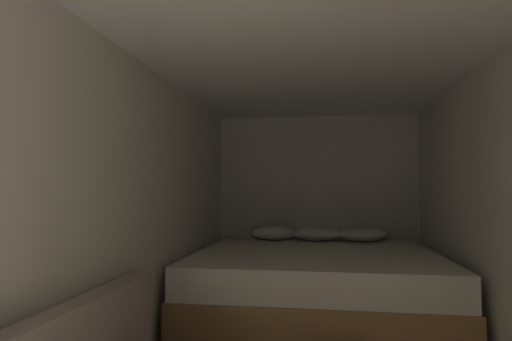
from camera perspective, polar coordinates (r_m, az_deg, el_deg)
name	(u,v)px	position (r m, az deg, el deg)	size (l,w,h in m)	color
wall_back	(317,207)	(4.94, 8.20, -4.91)	(2.36, 0.05, 2.11)	silver
wall_left	(116,224)	(2.65, -18.44, -6.85)	(0.05, 5.11, 2.11)	silver
ceiling_slab	(311,34)	(2.51, 7.49, 17.82)	(2.36, 5.11, 0.05)	white
bed	(316,289)	(3.99, 8.13, -15.55)	(2.14, 1.98, 0.85)	#9E7247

